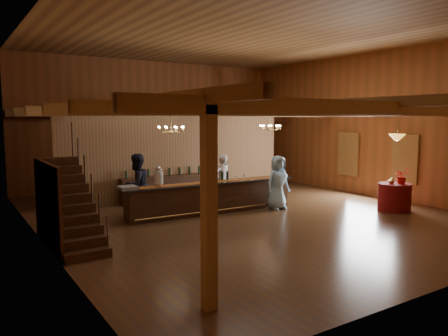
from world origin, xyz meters
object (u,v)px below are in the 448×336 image
chandelier_right (270,127)px  bartender (222,181)px  pendant_lamp (397,137)px  beverage_dispenser (159,177)px  backbar_shelf (165,188)px  round_table (394,197)px  staff_second (137,185)px  guest (278,182)px  floor_plant (222,177)px  raffle_drum (276,172)px  chandelier_left (171,129)px  tasting_bar (212,197)px

chandelier_right → bartender: bearing=-163.7°
pendant_lamp → bartender: size_ratio=0.51×
chandelier_right → pendant_lamp: size_ratio=0.89×
beverage_dispenser → backbar_shelf: bearing=62.0°
round_table → staff_second: (-7.36, 3.74, 0.52)m
backbar_shelf → bartender: bearing=-55.9°
round_table → guest: guest is taller
bartender → staff_second: size_ratio=0.92×
staff_second → floor_plant: (4.48, 2.21, -0.30)m
raffle_drum → backbar_shelf: size_ratio=0.10×
raffle_drum → bartender: bearing=155.6°
beverage_dispenser → round_table: bearing=-23.9°
staff_second → chandelier_left: bearing=121.9°
floor_plant → backbar_shelf: bearing=-172.2°
floor_plant → chandelier_left: bearing=-142.0°
round_table → chandelier_right: 5.20m
round_table → pendant_lamp: pendant_lamp is taller
tasting_bar → beverage_dispenser: beverage_dispenser is taller
round_table → tasting_bar: bearing=150.0°
backbar_shelf → guest: guest is taller
beverage_dispenser → guest: 3.99m
tasting_bar → round_table: 5.93m
guest → chandelier_right: bearing=57.6°
backbar_shelf → bartender: size_ratio=1.85×
chandelier_left → bartender: chandelier_left is taller
raffle_drum → guest: guest is taller
staff_second → floor_plant: 5.00m
raffle_drum → floor_plant: bearing=94.9°
raffle_drum → pendant_lamp: 4.06m
staff_second → pendant_lamp: bearing=128.9°
bartender → floor_plant: bartender is taller
chandelier_left → staff_second: (-0.89, 0.60, -1.71)m
backbar_shelf → raffle_drum: bearing=-41.1°
backbar_shelf → pendant_lamp: (5.59, -5.57, 1.94)m
chandelier_right → guest: size_ratio=0.45×
bartender → floor_plant: size_ratio=1.34×
chandelier_left → pendant_lamp: same height
backbar_shelf → bartender: 2.35m
guest → staff_second: bearing=161.0°
raffle_drum → bartender: 1.91m
raffle_drum → staff_second: (-4.75, 0.90, -0.19)m
bartender → floor_plant: bearing=-131.7°
staff_second → round_table: bearing=128.9°
guest → bartender: bearing=133.5°
round_table → staff_second: size_ratio=0.53×
backbar_shelf → floor_plant: floor_plant is taller
tasting_bar → bartender: 1.10m
beverage_dispenser → floor_plant: 4.99m
chandelier_left → guest: size_ratio=0.45×
beverage_dispenser → raffle_drum: bearing=-3.1°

